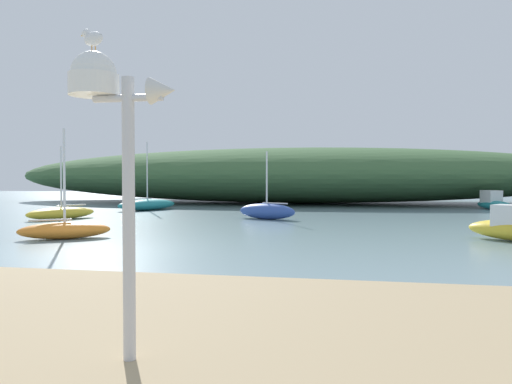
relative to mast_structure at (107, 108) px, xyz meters
name	(u,v)px	position (x,y,z in m)	size (l,w,h in m)	color
ground_plane	(92,251)	(-4.50, 7.66, -2.62)	(120.00, 120.00, 0.00)	gray
distant_hill	(291,175)	(-2.38, 36.24, -0.35)	(48.78, 15.61, 4.54)	#3D6038
mast_structure	(107,108)	(0.00, 0.00, 0.00)	(1.06, 0.48, 2.97)	silver
seagull_on_radar	(92,38)	(-0.15, 0.01, 0.68)	(0.32, 0.20, 0.23)	orange
motorboat_near_shore	(493,203)	(11.42, 29.02, -2.18)	(1.95, 3.80, 1.23)	teal
sailboat_inner_mooring	(61,213)	(-11.39, 17.07, -2.31)	(2.57, 3.69, 3.54)	gold
sailboat_outer_mooring	(147,205)	(-10.10, 24.38, -2.26)	(3.29, 4.46, 4.30)	teal
sailboat_off_point	(267,211)	(-1.60, 18.98, -2.22)	(3.21, 2.02, 3.31)	#2D4C9E
sailboat_by_sandbar	(65,230)	(-6.80, 10.05, -2.33)	(2.96, 2.37, 3.60)	orange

